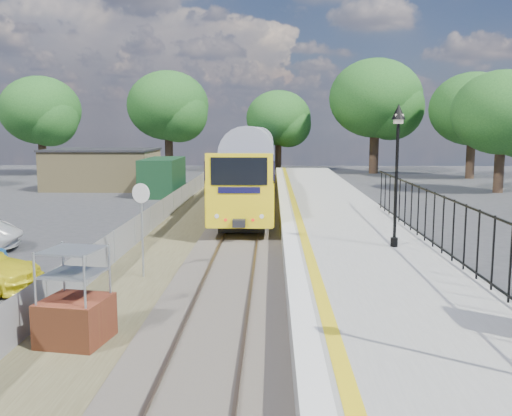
{
  "coord_description": "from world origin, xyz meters",
  "views": [
    {
      "loc": [
        1.31,
        -12.35,
        4.73
      ],
      "look_at": [
        0.76,
        7.08,
        2.0
      ],
      "focal_mm": 40.0,
      "sensor_mm": 36.0,
      "label": 1
    }
  ],
  "objects_px": {
    "victorian_lamp_north": "(398,142)",
    "brick_plinth": "(75,298)",
    "train": "(255,160)",
    "speed_sign": "(142,213)"
  },
  "relations": [
    {
      "from": "victorian_lamp_north",
      "to": "brick_plinth",
      "type": "xyz_separation_m",
      "value": [
        -8.3,
        -6.43,
        -3.25
      ]
    },
    {
      "from": "train",
      "to": "victorian_lamp_north",
      "type": "bearing_deg",
      "value": -77.84
    },
    {
      "from": "train",
      "to": "speed_sign",
      "type": "distance_m",
      "value": 25.68
    },
    {
      "from": "brick_plinth",
      "to": "speed_sign",
      "type": "relative_size",
      "value": 0.71
    },
    {
      "from": "train",
      "to": "speed_sign",
      "type": "height_order",
      "value": "train"
    },
    {
      "from": "brick_plinth",
      "to": "speed_sign",
      "type": "height_order",
      "value": "speed_sign"
    },
    {
      "from": "train",
      "to": "speed_sign",
      "type": "relative_size",
      "value": 13.43
    },
    {
      "from": "speed_sign",
      "to": "brick_plinth",
      "type": "bearing_deg",
      "value": -73.12
    },
    {
      "from": "victorian_lamp_north",
      "to": "brick_plinth",
      "type": "bearing_deg",
      "value": -142.24
    },
    {
      "from": "victorian_lamp_north",
      "to": "brick_plinth",
      "type": "height_order",
      "value": "victorian_lamp_north"
    }
  ]
}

